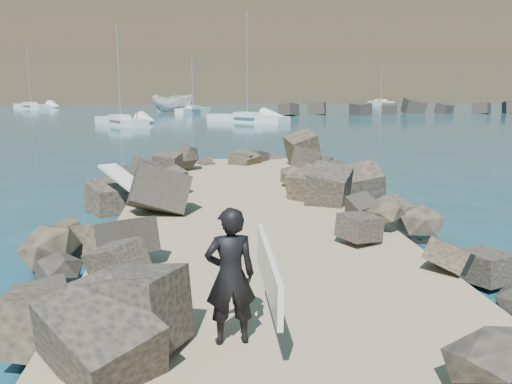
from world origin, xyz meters
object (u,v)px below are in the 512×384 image
surfer_with_board (236,275)px  sailboat_a (121,121)px  surfboard_resting (123,182)px  boat_imported (173,103)px

surfer_with_board → sailboat_a: bearing=99.5°
surfboard_resting → boat_imported: (-1.52, 57.96, 0.18)m
surfer_with_board → sailboat_a: (-7.52, 44.82, -1.08)m
surfer_with_board → sailboat_a: size_ratio=0.23×
surfboard_resting → boat_imported: 57.98m
boat_imported → surfboard_resting: bearing=-144.3°
boat_imported → surfer_with_board: boat_imported is taller
sailboat_a → surfboard_resting: bearing=-82.0°
surfer_with_board → sailboat_a: sailboat_a is taller
surfboard_resting → boat_imported: boat_imported is taller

